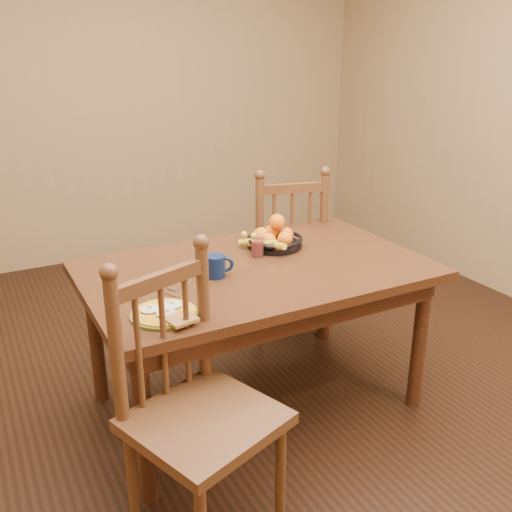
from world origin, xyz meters
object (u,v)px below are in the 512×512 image
chair_near (196,411)px  coffee_mug (216,266)px  chair_far (284,253)px  fruit_bowl (274,238)px  breakfast_plate (165,313)px  dining_table (256,282)px

chair_near → coffee_mug: bearing=39.5°
chair_far → chair_near: bearing=63.4°
chair_near → coffee_mug: chair_near is taller
fruit_bowl → chair_far: bearing=53.9°
breakfast_plate → coffee_mug: (0.34, 0.27, 0.04)m
dining_table → chair_far: (0.54, 0.65, -0.15)m
chair_far → breakfast_plate: size_ratio=3.53×
dining_table → coffee_mug: bearing=-171.6°
breakfast_plate → coffee_mug: bearing=38.8°
chair_far → fruit_bowl: (-0.33, -0.46, 0.29)m
dining_table → chair_far: bearing=50.4°
dining_table → breakfast_plate: 0.64m
chair_far → chair_near: chair_near is taller
dining_table → fruit_bowl: 0.31m
breakfast_plate → coffee_mug: size_ratio=2.23×
dining_table → breakfast_plate: breakfast_plate is taller
dining_table → breakfast_plate: (-0.56, -0.30, 0.10)m
dining_table → breakfast_plate: size_ratio=5.39×
dining_table → chair_far: size_ratio=1.53×
chair_far → coffee_mug: size_ratio=7.87×
dining_table → chair_near: chair_near is taller
chair_near → breakfast_plate: 0.40m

